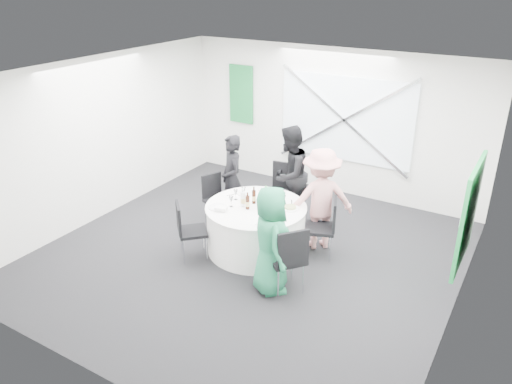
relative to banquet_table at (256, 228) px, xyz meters
The scene contains 47 objects.
floor 0.43m from the banquet_table, 90.00° to the right, with size 6.00×6.00×0.00m, color black.
ceiling 2.43m from the banquet_table, 90.00° to the right, with size 6.00×6.00×0.00m, color silver.
wall_back 2.98m from the banquet_table, 90.00° to the left, with size 6.00×6.00×0.00m, color silver.
wall_front 3.36m from the banquet_table, 90.00° to the right, with size 6.00×6.00×0.00m, color silver.
wall_left 3.17m from the banquet_table, behind, with size 6.00×6.00×0.00m, color silver.
wall_right 3.17m from the banquet_table, ahead, with size 6.00×6.00×0.00m, color silver.
window_panel 2.99m from the banquet_table, 83.80° to the left, with size 2.60×0.03×1.60m, color silver.
window_brace_a 2.96m from the banquet_table, 83.71° to the left, with size 0.05×0.05×3.16m, color silver.
window_brace_b 2.96m from the banquet_table, 83.71° to the left, with size 0.05×0.05×3.16m, color silver.
green_banner 3.65m from the banquet_table, 126.03° to the left, with size 0.55×0.04×1.20m, color #166E35.
green_sign 3.08m from the banquet_table, ahead, with size 0.05×1.20×1.40m, color #167E37.
banquet_table is the anchor object (origin of this frame).
chair_back 1.25m from the banquet_table, 99.01° to the left, with size 0.52×0.53×1.00m.
chair_back_left 1.19m from the banquet_table, 157.41° to the left, with size 0.53×0.52×0.88m.
chair_back_right 1.09m from the banquet_table, 20.99° to the left, with size 0.57×0.56×0.96m.
chair_front_right 1.26m from the banquet_table, 38.58° to the right, with size 0.65×0.65×1.02m.
chair_front_left 1.08m from the banquet_table, 135.50° to the right, with size 0.59×0.59×0.92m.
person_man_back_left 1.19m from the banquet_table, 142.62° to the left, with size 0.57×0.37×1.55m, color black.
person_man_back 1.29m from the banquet_table, 92.35° to the left, with size 0.83×0.46×1.71m, color black.
person_woman_pink 1.10m from the banquet_table, 38.77° to the left, with size 1.06×0.49×1.64m, color pink.
person_woman_green 1.15m from the banquet_table, 48.65° to the right, with size 0.75×0.49×1.53m, color #217B52.
plate_back 0.65m from the banquet_table, 97.23° to the left, with size 0.25×0.25×0.01m.
plate_back_left 0.64m from the banquet_table, 141.20° to the left, with size 0.27×0.27×0.01m.
plate_back_right 0.66m from the banquet_table, 22.29° to the left, with size 0.27×0.27×0.04m.
plate_front_right 0.71m from the banquet_table, 35.44° to the right, with size 0.26×0.26×0.04m.
plate_front_left 0.70m from the banquet_table, 144.71° to the right, with size 0.29×0.29×0.01m.
napkin 0.69m from the banquet_table, 132.44° to the right, with size 0.17×0.12×0.05m, color white.
beer_bottle_a 0.50m from the banquet_table, 137.58° to the left, with size 0.06×0.06×0.27m.
beer_bottle_b 0.49m from the banquet_table, 48.06° to the left, with size 0.06×0.06×0.26m.
beer_bottle_c 0.48m from the banquet_table, ahead, with size 0.06×0.06×0.25m.
beer_bottle_d 0.51m from the banquet_table, 113.22° to the right, with size 0.06×0.06×0.27m.
green_water_bottle 0.53m from the banquet_table, 36.04° to the left, with size 0.08×0.08×0.33m.
clear_water_bottle 0.53m from the banquet_table, 151.63° to the right, with size 0.08×0.08×0.30m.
wine_glass_a 0.66m from the banquet_table, 33.29° to the left, with size 0.07×0.07×0.17m.
wine_glass_b 0.63m from the banquet_table, 151.51° to the left, with size 0.07×0.07×0.17m.
wine_glass_c 0.64m from the banquet_table, behind, with size 0.07×0.07×0.17m.
wine_glass_d 0.63m from the banquet_table, 50.59° to the left, with size 0.07×0.07×0.17m.
wine_glass_e 0.63m from the banquet_table, 147.60° to the right, with size 0.07×0.07×0.17m.
wine_glass_f 0.62m from the banquet_table, ahead, with size 0.07×0.07×0.17m.
fork_a 0.69m from the banquet_table, 18.54° to the left, with size 0.01×0.15×0.01m, color silver.
knife_a 0.69m from the banquet_table, 45.64° to the left, with size 0.01×0.15×0.01m, color silver.
fork_b 0.69m from the banquet_table, 136.46° to the left, with size 0.01×0.15×0.01m, color silver.
knife_b 0.69m from the banquet_table, 165.22° to the left, with size 0.01×0.15×0.01m, color silver.
fork_c 0.69m from the banquet_table, 78.68° to the left, with size 0.01×0.15×0.01m, color silver.
knife_c 0.69m from the banquet_table, 110.33° to the left, with size 0.01×0.15×0.01m, color silver.
fork_d 0.69m from the banquet_table, 54.06° to the right, with size 0.01×0.15×0.01m, color silver.
knife_d 0.69m from the banquet_table, 26.67° to the right, with size 0.01×0.15×0.01m, color silver.
Camera 1 is at (3.52, -5.70, 4.08)m, focal length 35.00 mm.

